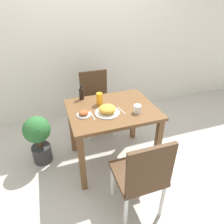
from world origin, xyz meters
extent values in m
plane|color=#B7B2A8|center=(0.00, 0.00, 0.00)|extent=(16.00, 16.00, 0.00)
cube|color=silver|center=(0.00, 1.28, 1.30)|extent=(8.00, 0.05, 2.60)
cube|color=brown|center=(0.00, 0.00, 0.73)|extent=(0.96, 0.76, 0.04)
cube|color=brown|center=(-0.43, -0.33, 0.36)|extent=(0.06, 0.06, 0.71)
cube|color=brown|center=(0.43, -0.33, 0.36)|extent=(0.06, 0.06, 0.71)
cube|color=brown|center=(-0.43, 0.33, 0.36)|extent=(0.06, 0.06, 0.71)
cube|color=brown|center=(0.43, 0.33, 0.36)|extent=(0.06, 0.06, 0.71)
cube|color=#4C331E|center=(0.01, -0.68, 0.43)|extent=(0.42, 0.42, 0.04)
cube|color=#4C331E|center=(0.01, -0.87, 0.67)|extent=(0.40, 0.04, 0.44)
cylinder|color=white|center=(0.19, -0.50, 0.21)|extent=(0.03, 0.03, 0.41)
cylinder|color=white|center=(-0.17, -0.50, 0.21)|extent=(0.03, 0.03, 0.41)
cylinder|color=white|center=(0.19, -0.86, 0.21)|extent=(0.03, 0.03, 0.41)
cylinder|color=white|center=(-0.17, -0.86, 0.21)|extent=(0.03, 0.03, 0.41)
cube|color=#4C331E|center=(0.00, 0.64, 0.43)|extent=(0.42, 0.42, 0.04)
cube|color=#4C331E|center=(0.00, 0.83, 0.67)|extent=(0.40, 0.04, 0.44)
cylinder|color=white|center=(-0.18, 0.46, 0.21)|extent=(0.03, 0.03, 0.41)
cylinder|color=white|center=(0.18, 0.46, 0.21)|extent=(0.03, 0.03, 0.41)
cylinder|color=white|center=(-0.18, 0.82, 0.21)|extent=(0.03, 0.03, 0.41)
cylinder|color=white|center=(0.18, 0.82, 0.21)|extent=(0.03, 0.03, 0.41)
cylinder|color=white|center=(-0.08, -0.09, 0.75)|extent=(0.26, 0.26, 0.01)
ellipsoid|color=gold|center=(-0.08, -0.09, 0.80)|extent=(0.18, 0.18, 0.08)
cylinder|color=white|center=(-0.33, -0.05, 0.75)|extent=(0.14, 0.14, 0.01)
ellipsoid|color=#A35128|center=(-0.33, -0.05, 0.78)|extent=(0.10, 0.10, 0.04)
cylinder|color=white|center=(0.23, -0.17, 0.79)|extent=(0.08, 0.08, 0.08)
cylinder|color=orange|center=(-0.10, 0.14, 0.81)|extent=(0.07, 0.07, 0.13)
cylinder|color=black|center=(-0.27, 0.33, 0.81)|extent=(0.06, 0.06, 0.13)
cylinder|color=black|center=(-0.27, 0.33, 0.89)|extent=(0.02, 0.02, 0.04)
sphere|color=black|center=(-0.27, 0.33, 0.92)|extent=(0.03, 0.03, 0.03)
cube|color=silver|center=(-0.24, -0.09, 0.75)|extent=(0.02, 0.18, 0.00)
cube|color=silver|center=(0.08, -0.09, 0.75)|extent=(0.04, 0.17, 0.00)
cylinder|color=#333333|center=(-0.83, 0.26, 0.11)|extent=(0.23, 0.23, 0.22)
cylinder|color=brown|center=(-0.83, 0.26, 0.27)|extent=(0.04, 0.04, 0.09)
sphere|color=#2D6B33|center=(-0.83, 0.26, 0.48)|extent=(0.32, 0.32, 0.32)
camera|label=1|loc=(-0.61, -1.80, 1.83)|focal=32.00mm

